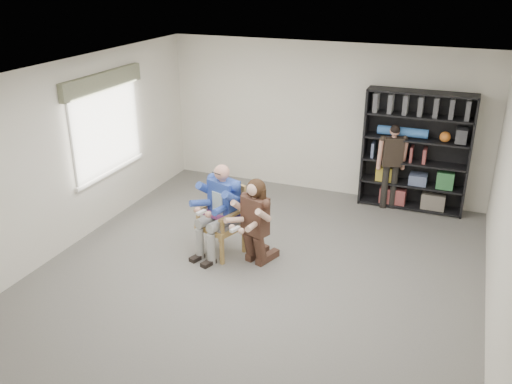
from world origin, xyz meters
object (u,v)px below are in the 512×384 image
at_px(bookshelf, 415,152).
at_px(standing_man, 391,167).
at_px(armchair, 220,220).
at_px(kneeling_woman, 254,224).
at_px(seated_man, 220,210).

distance_m(bookshelf, standing_man, 0.48).
bearing_deg(armchair, standing_man, 70.56).
distance_m(armchair, bookshelf, 3.71).
bearing_deg(standing_man, armchair, -150.10).
bearing_deg(standing_man, bookshelf, 0.65).
bearing_deg(armchair, kneeling_woman, 7.36).
distance_m(kneeling_woman, bookshelf, 3.45).
relative_size(bookshelf, standing_man, 1.36).
xyz_separation_m(seated_man, kneeling_woman, (0.58, -0.12, -0.06)).
xyz_separation_m(armchair, seated_man, (0.00, 0.00, 0.16)).
distance_m(seated_man, kneeling_woman, 0.60).
height_order(bookshelf, standing_man, bookshelf).
xyz_separation_m(armchair, bookshelf, (2.44, 2.75, 0.51)).
xyz_separation_m(kneeling_woman, standing_man, (1.49, 2.73, 0.12)).
relative_size(seated_man, standing_man, 0.92).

